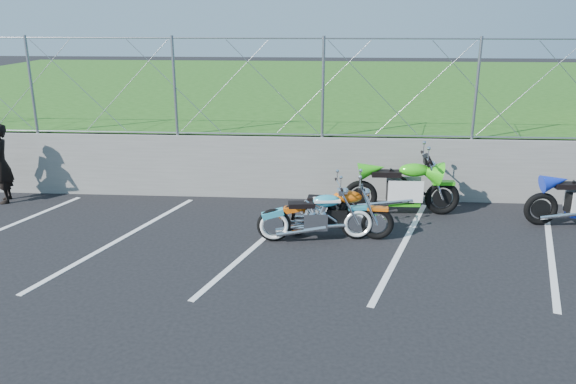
# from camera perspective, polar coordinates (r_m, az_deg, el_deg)

# --- Properties ---
(ground) EXTENTS (90.00, 90.00, 0.00)m
(ground) POSITION_cam_1_polar(r_m,az_deg,el_deg) (8.67, -3.59, -7.60)
(ground) COLOR black
(ground) RESTS_ON ground
(retaining_wall) EXTENTS (30.00, 0.22, 1.30)m
(retaining_wall) POSITION_cam_1_polar(r_m,az_deg,el_deg) (11.73, -1.47, 2.56)
(retaining_wall) COLOR slate
(retaining_wall) RESTS_ON ground
(grass_field) EXTENTS (30.00, 20.00, 1.30)m
(grass_field) POSITION_cam_1_polar(r_m,az_deg,el_deg) (21.52, 1.02, 9.42)
(grass_field) COLOR #215115
(grass_field) RESTS_ON ground
(chain_link_fence) EXTENTS (28.00, 0.03, 2.00)m
(chain_link_fence) POSITION_cam_1_polar(r_m,az_deg,el_deg) (11.42, -1.53, 10.58)
(chain_link_fence) COLOR gray
(chain_link_fence) RESTS_ON retaining_wall
(parking_lines) EXTENTS (18.29, 4.31, 0.01)m
(parking_lines) POSITION_cam_1_polar(r_m,az_deg,el_deg) (9.52, 4.40, -5.24)
(parking_lines) COLOR silver
(parking_lines) RESTS_ON ground
(cruiser_turquoise) EXTENTS (2.01, 0.63, 1.00)m
(cruiser_turquoise) POSITION_cam_1_polar(r_m,az_deg,el_deg) (9.52, 3.01, -2.64)
(cruiser_turquoise) COLOR black
(cruiser_turquoise) RESTS_ON ground
(naked_orange) EXTENTS (1.97, 0.67, 0.98)m
(naked_orange) POSITION_cam_1_polar(r_m,az_deg,el_deg) (9.66, 5.08, -2.26)
(naked_orange) COLOR black
(naked_orange) RESTS_ON ground
(sportbike_green) EXTENTS (2.22, 0.79, 1.15)m
(sportbike_green) POSITION_cam_1_polar(r_m,az_deg,el_deg) (10.96, 11.62, 0.28)
(sportbike_green) COLOR black
(sportbike_green) RESTS_ON ground
(person_standing) EXTENTS (0.59, 0.69, 1.62)m
(person_standing) POSITION_cam_1_polar(r_m,az_deg,el_deg) (12.76, -27.14, 2.57)
(person_standing) COLOR black
(person_standing) RESTS_ON ground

